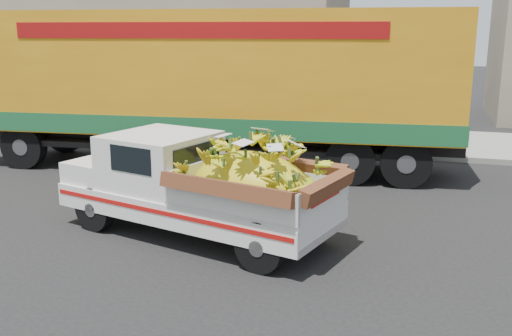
% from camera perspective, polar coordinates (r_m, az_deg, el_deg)
% --- Properties ---
extents(ground, '(100.00, 100.00, 0.00)m').
position_cam_1_polar(ground, '(9.93, -12.13, -6.44)').
color(ground, black).
rests_on(ground, ground).
extents(curb, '(60.00, 0.25, 0.15)m').
position_cam_1_polar(curb, '(16.47, 0.16, 2.16)').
color(curb, gray).
rests_on(curb, ground).
extents(sidewalk, '(60.00, 4.00, 0.14)m').
position_cam_1_polar(sidewalk, '(18.45, 2.03, 3.39)').
color(sidewalk, gray).
rests_on(sidewalk, ground).
extents(building_left, '(18.00, 6.00, 5.00)m').
position_cam_1_polar(building_left, '(26.65, -11.71, 11.55)').
color(building_left, gray).
rests_on(building_left, ground).
extents(pickup_truck, '(5.01, 2.88, 1.66)m').
position_cam_1_polar(pickup_truck, '(9.25, -4.27, -1.88)').
color(pickup_truck, black).
rests_on(pickup_truck, ground).
extents(semi_trailer, '(12.04, 3.64, 3.80)m').
position_cam_1_polar(semi_trailer, '(14.03, -4.66, 8.55)').
color(semi_trailer, black).
rests_on(semi_trailer, ground).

